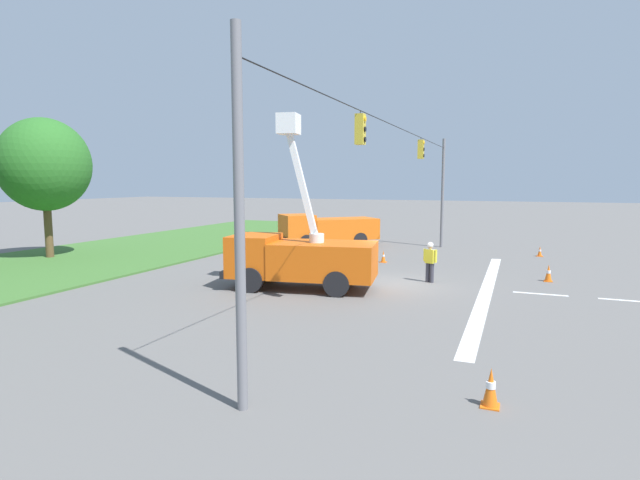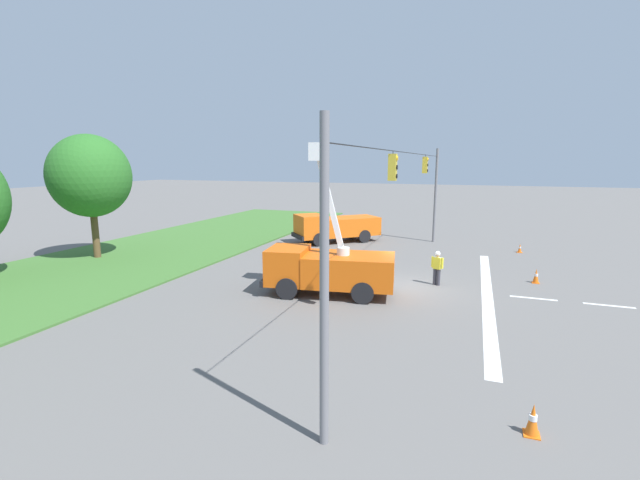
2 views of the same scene
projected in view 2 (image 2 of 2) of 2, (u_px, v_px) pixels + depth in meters
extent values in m
plane|color=#605E5B|center=(409.00, 286.00, 21.65)|extent=(200.00, 200.00, 0.00)
cube|color=#3D6B2D|center=(128.00, 258.00, 27.66)|extent=(56.00, 12.00, 0.10)
cube|color=silver|center=(487.00, 294.00, 20.41)|extent=(17.60, 0.50, 0.01)
cube|color=silver|center=(533.00, 298.00, 19.74)|extent=(0.20, 2.00, 0.01)
cube|color=silver|center=(609.00, 305.00, 18.74)|extent=(0.20, 2.00, 0.01)
cylinder|color=slate|center=(324.00, 288.00, 8.97)|extent=(0.20, 0.20, 7.20)
cylinder|color=slate|center=(435.00, 196.00, 33.02)|extent=(0.20, 0.20, 7.20)
cylinder|color=black|center=(414.00, 153.00, 20.45)|extent=(26.00, 0.03, 0.03)
cylinder|color=black|center=(393.00, 152.00, 15.32)|extent=(0.02, 0.02, 0.10)
cube|color=gold|center=(393.00, 167.00, 15.42)|extent=(0.32, 0.28, 0.96)
cylinder|color=yellow|center=(397.00, 158.00, 15.31)|extent=(0.16, 0.05, 0.16)
cylinder|color=black|center=(397.00, 167.00, 15.37)|extent=(0.16, 0.05, 0.16)
cylinder|color=black|center=(397.00, 176.00, 15.43)|extent=(0.16, 0.05, 0.16)
cylinder|color=black|center=(425.00, 156.00, 24.95)|extent=(0.02, 0.02, 0.10)
cube|color=gold|center=(425.00, 165.00, 25.04)|extent=(0.32, 0.28, 0.96)
cylinder|color=yellow|center=(428.00, 159.00, 24.93)|extent=(0.16, 0.05, 0.16)
cylinder|color=black|center=(428.00, 165.00, 24.99)|extent=(0.16, 0.05, 0.16)
cylinder|color=black|center=(428.00, 171.00, 25.05)|extent=(0.16, 0.05, 0.16)
cylinder|color=brown|center=(96.00, 234.00, 27.52)|extent=(0.43, 0.43, 3.22)
ellipsoid|color=#286623|center=(90.00, 176.00, 26.85)|extent=(4.96, 4.91, 5.18)
cube|color=#D6560F|center=(349.00, 270.00, 20.02)|extent=(3.10, 4.48, 1.43)
cube|color=#D6560F|center=(288.00, 265.00, 20.53)|extent=(2.62, 2.13, 1.68)
cube|color=#1E2838|center=(276.00, 258.00, 20.59)|extent=(2.09, 0.43, 0.75)
cube|color=black|center=(269.00, 278.00, 20.83)|extent=(2.46, 0.55, 0.30)
cylinder|color=black|center=(287.00, 289.00, 19.55)|extent=(0.44, 1.03, 1.00)
cylinder|color=black|center=(299.00, 276.00, 21.74)|extent=(0.44, 1.03, 1.00)
cylinder|color=black|center=(363.00, 293.00, 18.92)|extent=(0.44, 1.03, 1.00)
cylinder|color=black|center=(367.00, 279.00, 21.11)|extent=(0.44, 1.03, 1.00)
cylinder|color=silver|center=(343.00, 251.00, 19.91)|extent=(0.60, 0.60, 0.36)
cube|color=white|center=(331.00, 207.00, 19.64)|extent=(0.46, 1.40, 4.53)
cube|color=white|center=(319.00, 152.00, 19.29)|extent=(1.02, 0.93, 0.80)
cube|color=orange|center=(349.00, 226.00, 33.78)|extent=(4.87, 4.99, 1.40)
cube|color=orange|center=(310.00, 226.00, 32.52)|extent=(3.04, 3.02, 1.73)
cube|color=#1E2838|center=(302.00, 223.00, 32.20)|extent=(1.59, 1.47, 0.78)
cube|color=black|center=(297.00, 236.00, 32.25)|extent=(1.90, 1.77, 0.30)
cylinder|color=black|center=(319.00, 240.00, 31.76)|extent=(0.88, 0.93, 1.00)
cylinder|color=black|center=(308.00, 235.00, 33.79)|extent=(0.88, 0.93, 1.00)
cylinder|color=black|center=(364.00, 236.00, 33.19)|extent=(0.88, 0.93, 1.00)
cylinder|color=black|center=(351.00, 232.00, 35.23)|extent=(0.88, 0.93, 1.00)
cylinder|color=#383842|center=(438.00, 277.00, 21.74)|extent=(0.18, 0.18, 0.85)
cylinder|color=#383842|center=(435.00, 277.00, 21.86)|extent=(0.18, 0.18, 0.85)
cube|color=yellow|center=(437.00, 263.00, 21.67)|extent=(0.36, 0.46, 0.60)
cube|color=silver|center=(437.00, 263.00, 21.67)|extent=(0.22, 0.42, 0.62)
cylinder|color=yellow|center=(442.00, 263.00, 21.49)|extent=(0.11, 0.11, 0.55)
cylinder|color=yellow|center=(432.00, 262.00, 21.83)|extent=(0.11, 0.11, 0.55)
sphere|color=tan|center=(438.00, 255.00, 21.59)|extent=(0.22, 0.22, 0.22)
sphere|color=white|center=(438.00, 254.00, 21.58)|extent=(0.26, 0.26, 0.26)
cube|color=orange|center=(531.00, 434.00, 9.88)|extent=(0.36, 0.36, 0.03)
cone|color=orange|center=(533.00, 419.00, 9.81)|extent=(0.30, 0.30, 0.75)
cylinder|color=white|center=(533.00, 417.00, 9.81)|extent=(0.19, 0.19, 0.13)
cube|color=orange|center=(519.00, 252.00, 29.65)|extent=(0.36, 0.36, 0.03)
cone|color=orange|center=(520.00, 248.00, 29.60)|extent=(0.23, 0.23, 0.59)
cylinder|color=white|center=(520.00, 247.00, 29.59)|extent=(0.15, 0.15, 0.11)
cube|color=orange|center=(535.00, 283.00, 22.22)|extent=(0.36, 0.36, 0.03)
cone|color=orange|center=(536.00, 276.00, 22.15)|extent=(0.29, 0.29, 0.73)
cylinder|color=white|center=(536.00, 275.00, 22.15)|extent=(0.18, 0.18, 0.13)
cube|color=orange|center=(390.00, 261.00, 27.18)|extent=(0.36, 0.36, 0.03)
cone|color=orange|center=(390.00, 256.00, 27.12)|extent=(0.25, 0.25, 0.62)
cylinder|color=white|center=(390.00, 255.00, 27.12)|extent=(0.15, 0.15, 0.11)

